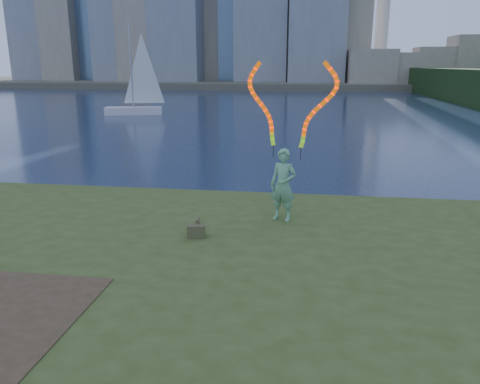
# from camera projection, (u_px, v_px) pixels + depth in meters

# --- Properties ---
(ground) EXTENTS (320.00, 320.00, 0.00)m
(ground) POSITION_uv_depth(u_px,v_px,m) (173.00, 280.00, 10.26)
(ground) COLOR #192640
(ground) RESTS_ON ground
(grassy_knoll) EXTENTS (20.00, 18.00, 0.80)m
(grassy_knoll) POSITION_uv_depth(u_px,v_px,m) (135.00, 322.00, 7.98)
(grassy_knoll) COLOR #3A4A1A
(grassy_knoll) RESTS_ON ground
(far_shore) EXTENTS (320.00, 40.00, 1.20)m
(far_shore) POSITION_uv_depth(u_px,v_px,m) (296.00, 83.00, 100.78)
(far_shore) COLOR #4E4939
(far_shore) RESTS_ON ground
(woman_with_ribbons) EXTENTS (2.01, 0.79, 4.17)m
(woman_with_ribbons) POSITION_uv_depth(u_px,v_px,m) (284.00, 165.00, 11.45)
(woman_with_ribbons) COLOR #18762F
(woman_with_ribbons) RESTS_ON grassy_knoll
(canvas_bag) EXTENTS (0.44, 0.50, 0.38)m
(canvas_bag) POSITION_uv_depth(u_px,v_px,m) (196.00, 230.00, 10.60)
(canvas_bag) COLOR #443F24
(canvas_bag) RESTS_ON grassy_knoll
(sailboat) EXTENTS (5.60, 2.98, 8.45)m
(sailboat) POSITION_uv_depth(u_px,v_px,m) (136.00, 99.00, 43.87)
(sailboat) COLOR silver
(sailboat) RESTS_ON ground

